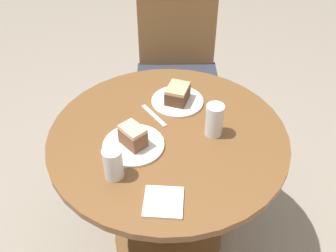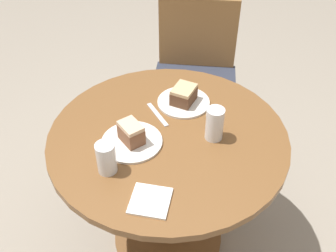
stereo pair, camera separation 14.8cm
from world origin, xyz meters
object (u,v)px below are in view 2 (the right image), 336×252
object	(u,v)px
chair	(195,74)
plate_near	(184,102)
plate_far	(132,142)
cake_slice_far	(131,133)
cake_slice_near	(184,95)
glass_water	(215,125)
glass_lemonade	(106,159)

from	to	relation	value
chair	plate_near	size ratio (longest dim) A/B	3.85
plate_far	cake_slice_far	size ratio (longest dim) A/B	2.02
plate_far	cake_slice_near	bearing A→B (deg)	60.52
plate_far	glass_water	xyz separation A→B (m)	(0.30, 0.09, 0.06)
cake_slice_near	glass_water	bearing A→B (deg)	-53.46
plate_near	plate_far	world-z (taller)	same
cake_slice_near	glass_lemonade	xyz separation A→B (m)	(-0.21, -0.43, 0.01)
cake_slice_far	glass_water	xyz separation A→B (m)	(0.30, 0.09, 0.01)
chair	cake_slice_far	xyz separation A→B (m)	(-0.15, -0.87, 0.29)
chair	plate_far	xyz separation A→B (m)	(-0.15, -0.87, 0.24)
chair	cake_slice_near	bearing A→B (deg)	-92.44
plate_far	cake_slice_near	xyz separation A→B (m)	(0.16, 0.28, 0.04)
plate_far	glass_lemonade	bearing A→B (deg)	-108.13
chair	glass_water	world-z (taller)	chair
cake_slice_far	glass_water	bearing A→B (deg)	15.62
chair	cake_slice_near	xyz separation A→B (m)	(0.01, -0.59, 0.28)
cake_slice_far	plate_near	bearing A→B (deg)	60.52
glass_lemonade	chair	bearing A→B (deg)	79.12
chair	glass_water	xyz separation A→B (m)	(0.16, -0.79, 0.30)
chair	plate_far	distance (m)	0.92
cake_slice_far	glass_water	size ratio (longest dim) A/B	0.86
cake_slice_near	plate_near	bearing A→B (deg)	180.00
chair	glass_lemonade	world-z (taller)	chair
plate_near	glass_lemonade	distance (m)	0.48
cake_slice_far	cake_slice_near	bearing A→B (deg)	60.52
plate_near	glass_lemonade	size ratio (longest dim) A/B	1.86
chair	glass_lemonade	distance (m)	1.09
cake_slice_far	glass_lemonade	xyz separation A→B (m)	(-0.05, -0.15, 0.00)
plate_far	cake_slice_far	distance (m)	0.05
glass_lemonade	glass_water	size ratio (longest dim) A/B	0.89
cake_slice_far	plate_far	bearing A→B (deg)	90.00
chair	glass_lemonade	size ratio (longest dim) A/B	7.17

